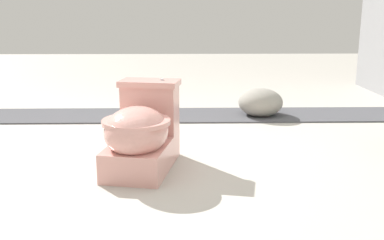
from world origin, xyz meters
name	(u,v)px	position (x,y,z in m)	size (l,w,h in m)	color
ground_plane	(138,166)	(0.00, 0.00, 0.00)	(14.00, 14.00, 0.00)	#B7B2A8
gravel_strip	(208,115)	(-1.32, 0.50, 0.01)	(0.56, 8.00, 0.01)	#4C4C51
toilet	(141,133)	(0.05, 0.03, 0.22)	(0.69, 0.49, 0.52)	#E09E93
boulder_near	(260,102)	(-1.30, 0.97, 0.13)	(0.40, 0.39, 0.25)	gray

